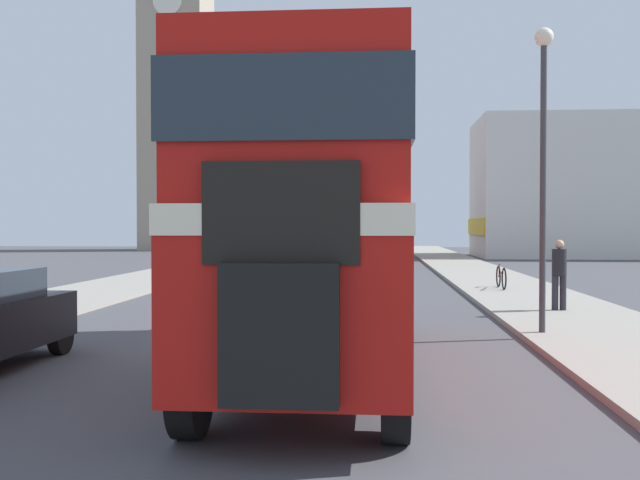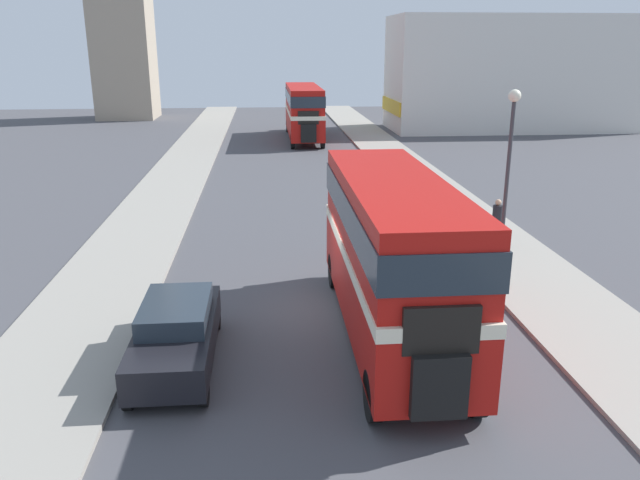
# 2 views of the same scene
# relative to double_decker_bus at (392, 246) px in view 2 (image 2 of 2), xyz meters

# --- Properties ---
(ground_plane) EXTENTS (120.00, 120.00, 0.00)m
(ground_plane) POSITION_rel_double_decker_bus_xyz_m (-1.37, 1.91, -2.45)
(ground_plane) COLOR #47474C
(sidewalk_right) EXTENTS (3.50, 120.00, 0.12)m
(sidewalk_right) POSITION_rel_double_decker_bus_xyz_m (5.38, 1.91, -2.39)
(sidewalk_right) COLOR gray
(sidewalk_right) RESTS_ON ground_plane
(sidewalk_left) EXTENTS (3.50, 120.00, 0.12)m
(sidewalk_left) POSITION_rel_double_decker_bus_xyz_m (-8.12, 1.91, -2.39)
(sidewalk_left) COLOR gray
(sidewalk_left) RESTS_ON ground_plane
(double_decker_bus) EXTENTS (2.39, 9.25, 4.12)m
(double_decker_bus) POSITION_rel_double_decker_bus_xyz_m (0.00, 0.00, 0.00)
(double_decker_bus) COLOR #B2140F
(double_decker_bus) RESTS_ON ground_plane
(bus_distant) EXTENTS (2.47, 11.07, 4.12)m
(bus_distant) POSITION_rel_double_decker_bus_xyz_m (-0.02, 35.08, 0.00)
(bus_distant) COLOR #B2140F
(bus_distant) RESTS_ON ground_plane
(car_parked_near) EXTENTS (1.73, 4.58, 1.51)m
(car_parked_near) POSITION_rel_double_decker_bus_xyz_m (-5.24, -0.97, -1.67)
(car_parked_near) COLOR black
(car_parked_near) RESTS_ON ground_plane
(pedestrian_walking) EXTENTS (0.35, 0.35, 1.72)m
(pedestrian_walking) POSITION_rel_double_decker_bus_xyz_m (5.31, 6.93, -1.36)
(pedestrian_walking) COLOR #282833
(pedestrian_walking) RESTS_ON sidewalk_right
(bicycle_on_pavement) EXTENTS (0.05, 1.76, 0.78)m
(bicycle_on_pavement) POSITION_rel_double_decker_bus_xyz_m (4.96, 12.91, -1.97)
(bicycle_on_pavement) COLOR black
(bicycle_on_pavement) RESTS_ON sidewalk_right
(street_lamp) EXTENTS (0.36, 0.36, 5.86)m
(street_lamp) POSITION_rel_double_decker_bus_xyz_m (4.06, 3.21, 1.51)
(street_lamp) COLOR #38383D
(street_lamp) RESTS_ON sidewalk_right
(shop_building_block) EXTENTS (21.22, 8.03, 9.58)m
(shop_building_block) POSITION_rel_double_decker_bus_xyz_m (18.49, 39.90, 2.34)
(shop_building_block) COLOR silver
(shop_building_block) RESTS_ON ground_plane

